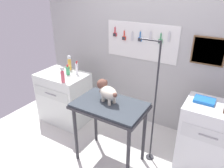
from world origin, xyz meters
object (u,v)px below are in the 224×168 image
at_px(grooming_arm, 154,110).
at_px(cabinet_right, 209,138).
at_px(grooming_table, 110,111).
at_px(spray_bottle_short, 70,64).
at_px(counter_left, 64,97).
at_px(dog, 107,91).

bearing_deg(grooming_arm, cabinet_right, 19.86).
height_order(grooming_table, spray_bottle_short, spray_bottle_short).
relative_size(counter_left, spray_bottle_short, 3.53).
distance_m(grooming_arm, dog, 0.64).
xyz_separation_m(counter_left, spray_bottle_short, (-0.01, 0.22, 0.54)).
bearing_deg(dog, grooming_table, -31.69).
relative_size(grooming_arm, counter_left, 1.90).
xyz_separation_m(grooming_arm, counter_left, (-1.63, 0.12, -0.34)).
xyz_separation_m(dog, counter_left, (-1.11, 0.38, -0.59)).
bearing_deg(cabinet_right, dog, -157.15).
distance_m(counter_left, spray_bottle_short, 0.58).
distance_m(grooming_table, grooming_arm, 0.55).
bearing_deg(grooming_arm, spray_bottle_short, 168.49).
bearing_deg(cabinet_right, counter_left, -177.00).
xyz_separation_m(grooming_table, dog, (-0.07, 0.04, 0.25)).
xyz_separation_m(grooming_arm, dog, (-0.53, -0.26, 0.25)).
bearing_deg(dog, spray_bottle_short, 151.93).
bearing_deg(grooming_table, cabinet_right, 25.93).
distance_m(grooming_table, spray_bottle_short, 1.37).
distance_m(dog, spray_bottle_short, 1.27).
relative_size(grooming_table, spray_bottle_short, 3.64).
distance_m(grooming_arm, cabinet_right, 0.77).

